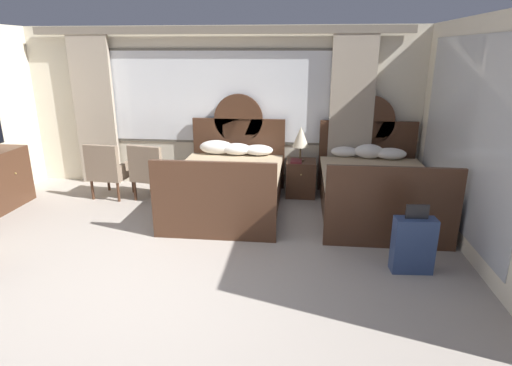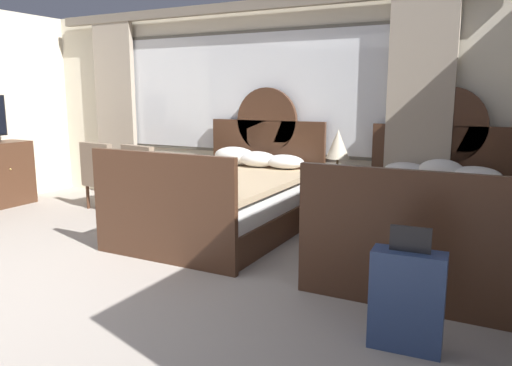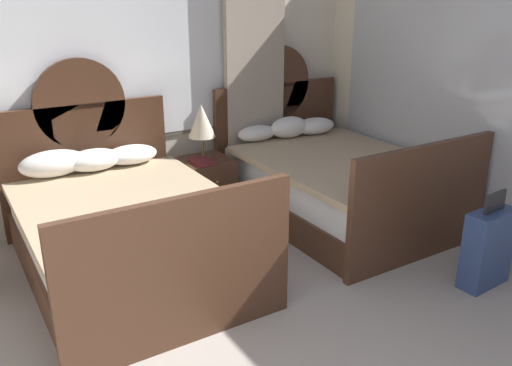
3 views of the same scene
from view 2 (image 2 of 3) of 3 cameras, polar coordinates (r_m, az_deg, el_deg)
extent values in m
cube|color=beige|center=(6.55, -0.87, 8.66)|extent=(6.72, 0.07, 2.70)
cube|color=#646054|center=(6.51, -1.06, 10.45)|extent=(4.05, 0.02, 1.58)
cube|color=white|center=(6.51, -1.09, 10.45)|extent=(3.97, 0.02, 1.50)
cube|color=tan|center=(7.74, -16.00, 8.17)|extent=(0.71, 0.08, 2.60)
cube|color=tan|center=(5.71, 18.44, 7.37)|extent=(0.71, 0.08, 2.60)
cube|color=gray|center=(6.52, -1.50, 19.86)|extent=(6.18, 0.10, 0.12)
cube|color=#472B1C|center=(5.51, -3.81, -4.34)|extent=(1.50, 2.11, 0.30)
cube|color=white|center=(5.44, -3.85, -1.38)|extent=(1.44, 2.01, 0.28)
cube|color=tan|center=(5.34, -4.31, 0.27)|extent=(1.54, 1.91, 0.06)
cube|color=#472B1C|center=(6.35, 1.23, 1.84)|extent=(1.58, 0.06, 1.21)
cylinder|color=#472B1C|center=(6.29, 1.25, 7.30)|extent=(0.83, 0.06, 0.83)
cube|color=#472B1C|center=(4.55, -10.98, -2.93)|extent=(1.58, 0.06, 1.03)
ellipsoid|color=white|center=(6.28, -2.50, 3.17)|extent=(0.58, 0.28, 0.23)
ellipsoid|color=white|center=(6.10, 0.19, 2.79)|extent=(0.50, 0.31, 0.20)
ellipsoid|color=white|center=(5.97, 3.34, 2.49)|extent=(0.50, 0.33, 0.17)
cube|color=#472B1C|center=(4.80, 19.06, -7.16)|extent=(1.50, 2.11, 0.30)
cube|color=white|center=(4.72, 19.27, -3.78)|extent=(1.44, 2.01, 0.28)
cube|color=tan|center=(4.60, 19.25, -1.94)|extent=(1.54, 1.91, 0.06)
cube|color=#472B1C|center=(5.74, 20.96, 0.24)|extent=(1.58, 0.06, 1.21)
cylinder|color=#472B1C|center=(5.67, 21.36, 6.25)|extent=(0.83, 0.06, 0.83)
cube|color=#472B1C|center=(3.66, 16.81, -6.48)|extent=(1.58, 0.06, 1.03)
ellipsoid|color=white|center=(5.60, 17.03, 1.48)|extent=(0.46, 0.25, 0.17)
ellipsoid|color=white|center=(5.47, 20.73, 1.41)|extent=(0.45, 0.27, 0.23)
ellipsoid|color=white|center=(5.43, 24.18, 0.83)|extent=(0.50, 0.31, 0.18)
cube|color=#472B1C|center=(5.70, 9.51, -2.44)|extent=(0.48, 0.48, 0.59)
sphere|color=tan|center=(5.44, 8.73, -1.63)|extent=(0.02, 0.02, 0.02)
cylinder|color=brown|center=(5.65, 9.39, 0.62)|extent=(0.14, 0.14, 0.02)
cylinder|color=brown|center=(5.63, 9.42, 1.78)|extent=(0.03, 0.03, 0.21)
cone|color=beige|center=(5.60, 9.51, 4.50)|extent=(0.27, 0.27, 0.33)
cube|color=maroon|center=(5.58, 8.46, 0.57)|extent=(0.18, 0.26, 0.03)
sphere|color=tan|center=(7.44, -26.66, 1.44)|extent=(0.03, 0.03, 0.03)
cube|color=#84705B|center=(6.49, -11.79, -0.26)|extent=(0.67, 0.67, 0.10)
cube|color=#84705B|center=(6.30, -13.59, 2.05)|extent=(0.57, 0.19, 0.49)
cube|color=#84705B|center=(6.28, -10.38, 0.64)|extent=(0.16, 0.51, 0.16)
cube|color=#84705B|center=(6.66, -13.20, 1.09)|extent=(0.16, 0.51, 0.16)
cylinder|color=#472B1C|center=(6.51, -8.84, -2.04)|extent=(0.04, 0.04, 0.32)
cylinder|color=#472B1C|center=(6.85, -11.44, -1.49)|extent=(0.04, 0.04, 0.32)
cylinder|color=#472B1C|center=(6.22, -12.02, -2.73)|extent=(0.04, 0.04, 0.32)
cylinder|color=#472B1C|center=(6.58, -14.56, -2.12)|extent=(0.04, 0.04, 0.32)
cube|color=#84705B|center=(6.97, -16.41, 0.26)|extent=(0.63, 0.63, 0.10)
cube|color=#84705B|center=(6.77, -18.12, 2.40)|extent=(0.57, 0.15, 0.49)
cube|color=#84705B|center=(6.75, -15.11, 1.13)|extent=(0.12, 0.51, 0.16)
cube|color=#84705B|center=(7.14, -17.74, 1.48)|extent=(0.12, 0.51, 0.16)
cylinder|color=#472B1C|center=(6.98, -13.64, -1.36)|extent=(0.04, 0.04, 0.32)
cylinder|color=#472B1C|center=(7.33, -16.07, -0.93)|extent=(0.04, 0.04, 0.32)
cylinder|color=#472B1C|center=(6.69, -16.59, -2.02)|extent=(0.04, 0.04, 0.32)
cylinder|color=#472B1C|center=(7.05, -18.97, -1.53)|extent=(0.04, 0.04, 0.32)
cube|color=navy|center=(3.19, 17.14, -12.95)|extent=(0.45, 0.21, 0.62)
cube|color=#232326|center=(3.06, 17.53, -6.25)|extent=(0.24, 0.03, 0.16)
cylinder|color=black|center=(3.33, 13.77, -17.15)|extent=(0.05, 0.02, 0.05)
cylinder|color=black|center=(3.30, 20.00, -17.78)|extent=(0.05, 0.02, 0.05)
camera|label=1|loc=(2.30, -103.34, 17.28)|focal=29.20mm
camera|label=3|loc=(4.04, -53.84, 15.42)|focal=37.20mm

